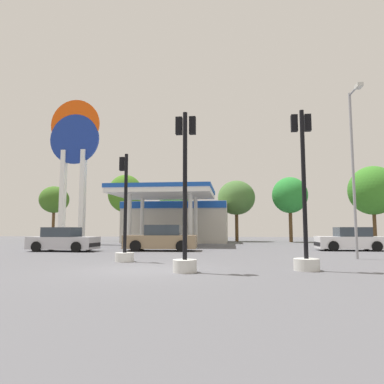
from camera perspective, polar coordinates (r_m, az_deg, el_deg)
name	(u,v)px	position (r m, az deg, el deg)	size (l,w,h in m)	color
ground_plane	(142,270)	(11.80, -8.12, -12.39)	(90.00, 90.00, 0.00)	#56565B
gas_station	(177,220)	(33.99, -2.51, -4.50)	(9.68, 14.04, 4.54)	beige
station_pole_sign	(74,151)	(32.56, -18.55, 6.39)	(4.40, 0.56, 12.65)	white
car_0	(63,240)	(22.32, -20.15, -7.37)	(3.98, 1.91, 1.41)	black
car_1	(351,240)	(23.63, 24.30, -7.10)	(3.97, 1.84, 1.41)	black
car_2	(161,239)	(21.43, -5.01, -7.61)	(4.41, 2.15, 1.55)	black
traffic_signal_0	(125,234)	(14.69, -10.88, -6.64)	(0.76, 0.76, 4.42)	silver
traffic_signal_1	(305,221)	(12.00, 17.83, -4.53)	(0.81, 0.81, 5.27)	silver
traffic_signal_2	(185,219)	(10.98, -1.13, -4.36)	(0.74, 0.74, 5.04)	silver
tree_0	(54,200)	(42.80, -21.43, -1.19)	(3.28, 3.28, 6.10)	brown
tree_1	(125,194)	(37.55, -10.75, -0.27)	(3.62, 3.62, 6.95)	brown
tree_2	(174,200)	(38.68, -2.90, -1.26)	(3.18, 3.18, 5.98)	brown
tree_3	(236,198)	(36.95, 7.21, -0.95)	(3.87, 3.87, 6.31)	brown
tree_4	(290,195)	(36.39, 15.57, -0.53)	(3.49, 3.49, 6.44)	brown
tree_5	(373,190)	(38.26, 27.26, 0.22)	(4.56, 4.56, 7.37)	brown
corner_streetlamp	(354,158)	(17.39, 24.77, 5.09)	(0.24, 1.48, 7.56)	gray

